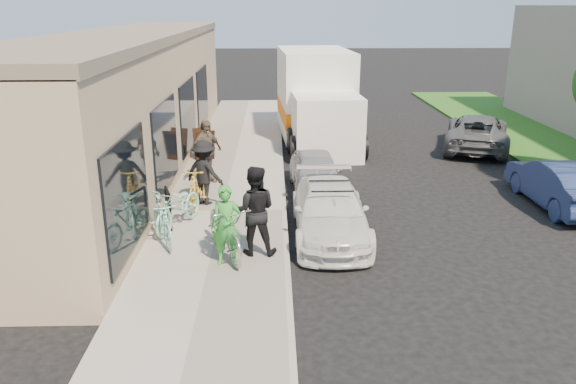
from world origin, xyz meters
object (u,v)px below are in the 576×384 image
object	(u,v)px
bystander_a	(204,173)
woman_rider	(226,226)
far_car_blue	(559,183)
far_car_gray	(477,132)
tandem_bike	(225,228)
cruiser_bike_c	(197,185)
sandwich_board	(204,144)
cruiser_bike_a	(162,221)
man_standing	(254,211)
bike_rack	(168,204)
sedan_white	(330,211)
sedan_silver	(316,173)
cruiser_bike_b	(179,207)
moving_truck	(316,101)
bystander_b	(206,152)

from	to	relation	value
bystander_a	woman_rider	bearing A→B (deg)	132.61
far_car_blue	far_car_gray	world-z (taller)	far_car_gray
tandem_bike	cruiser_bike_c	world-z (taller)	tandem_bike
far_car_gray	bystander_a	bearing A→B (deg)	53.49
sandwich_board	far_car_gray	size ratio (longest dim) A/B	0.22
tandem_bike	cruiser_bike_a	distance (m)	1.51
far_car_blue	man_standing	world-z (taller)	man_standing
far_car_gray	bystander_a	distance (m)	11.00
bike_rack	woman_rider	distance (m)	2.52
sedan_white	far_car_blue	bearing A→B (deg)	16.88
sandwich_board	sedan_silver	distance (m)	4.62
bike_rack	sandwich_board	size ratio (longest dim) A/B	0.90
sedan_silver	tandem_bike	size ratio (longest dim) A/B	1.60
sedan_silver	far_car_blue	world-z (taller)	far_car_blue
far_car_gray	cruiser_bike_b	size ratio (longest dim) A/B	2.37
sedan_silver	man_standing	bearing A→B (deg)	-111.95
far_car_blue	man_standing	bearing A→B (deg)	20.74
far_car_gray	tandem_bike	world-z (taller)	far_car_gray
moving_truck	cruiser_bike_c	xyz separation A→B (m)	(-3.59, -7.97, -0.82)
moving_truck	bystander_a	bearing A→B (deg)	-116.90
sandwich_board	sedan_white	distance (m)	7.13
sedan_silver	cruiser_bike_b	size ratio (longest dim) A/B	1.75
sandwich_board	bike_rack	bearing A→B (deg)	-111.18
bystander_a	sedan_silver	bearing A→B (deg)	-126.83
bike_rack	cruiser_bike_c	bearing A→B (deg)	71.07
sedan_white	bystander_b	world-z (taller)	bystander_b
sandwich_board	bystander_a	xyz separation A→B (m)	(0.52, -4.36, 0.31)
cruiser_bike_c	man_standing	bearing A→B (deg)	-56.73
bike_rack	cruiser_bike_a	xyz separation A→B (m)	(0.03, -0.95, -0.05)
bystander_a	far_car_blue	bearing A→B (deg)	-150.73
cruiser_bike_a	cruiser_bike_c	bearing A→B (deg)	55.85
sedan_white	moving_truck	xyz separation A→B (m)	(0.39, 9.64, 0.92)
cruiser_bike_c	far_car_gray	bearing A→B (deg)	39.33
moving_truck	cruiser_bike_a	distance (m)	11.13
bike_rack	moving_truck	size ratio (longest dim) A/B	0.13
cruiser_bike_c	bike_rack	bearing A→B (deg)	-103.42
sedan_white	woman_rider	world-z (taller)	woman_rider
sedan_silver	far_car_blue	bearing A→B (deg)	-14.15
bystander_b	tandem_bike	bearing A→B (deg)	-123.65
bike_rack	far_car_blue	world-z (taller)	far_car_blue
far_car_blue	far_car_gray	xyz separation A→B (m)	(-0.01, 6.13, 0.01)
bystander_b	cruiser_bike_c	bearing A→B (deg)	-134.81
far_car_gray	cruiser_bike_a	size ratio (longest dim) A/B	2.76
sedan_white	man_standing	xyz separation A→B (m)	(-1.66, -1.25, 0.49)
bystander_a	tandem_bike	bearing A→B (deg)	133.36
far_car_gray	tandem_bike	distance (m)	12.44
woman_rider	cruiser_bike_c	size ratio (longest dim) A/B	0.91
moving_truck	woman_rider	size ratio (longest dim) A/B	4.36
bystander_b	cruiser_bike_b	bearing A→B (deg)	-138.41
moving_truck	woman_rider	bearing A→B (deg)	-106.06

